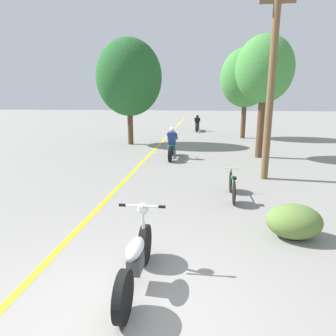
{
  "coord_description": "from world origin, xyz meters",
  "views": [
    {
      "loc": [
        0.96,
        -3.23,
        2.8
      ],
      "look_at": [
        0.0,
        4.69,
        0.9
      ],
      "focal_mm": 32.0,
      "sensor_mm": 36.0,
      "label": 1
    }
  ],
  "objects_px": {
    "roadside_tree_right_far": "(246,78)",
    "roadside_tree_left": "(129,78)",
    "motorcycle_rider_lead": "(172,147)",
    "bicycle_parked": "(232,186)",
    "utility_pole": "(271,83)",
    "motorcycle_foreground": "(136,259)",
    "roadside_tree_right_near": "(264,70)",
    "motorcycle_rider_far": "(197,125)"
  },
  "relations": [
    {
      "from": "bicycle_parked",
      "to": "roadside_tree_right_near",
      "type": "bearing_deg",
      "value": 74.0
    },
    {
      "from": "motorcycle_rider_far",
      "to": "roadside_tree_right_far",
      "type": "bearing_deg",
      "value": -50.5
    },
    {
      "from": "roadside_tree_right_near",
      "to": "motorcycle_rider_far",
      "type": "relative_size",
      "value": 2.52
    },
    {
      "from": "roadside_tree_right_near",
      "to": "motorcycle_rider_lead",
      "type": "bearing_deg",
      "value": -169.29
    },
    {
      "from": "roadside_tree_right_near",
      "to": "motorcycle_rider_far",
      "type": "distance_m",
      "value": 11.77
    },
    {
      "from": "roadside_tree_right_near",
      "to": "bicycle_parked",
      "type": "bearing_deg",
      "value": -106.0
    },
    {
      "from": "motorcycle_rider_lead",
      "to": "motorcycle_foreground",
      "type": "bearing_deg",
      "value": -86.98
    },
    {
      "from": "motorcycle_foreground",
      "to": "motorcycle_rider_lead",
      "type": "relative_size",
      "value": 0.94
    },
    {
      "from": "roadside_tree_right_near",
      "to": "roadside_tree_left",
      "type": "bearing_deg",
      "value": 155.31
    },
    {
      "from": "roadside_tree_right_near",
      "to": "roadside_tree_right_far",
      "type": "height_order",
      "value": "roadside_tree_right_far"
    },
    {
      "from": "utility_pole",
      "to": "motorcycle_rider_lead",
      "type": "xyz_separation_m",
      "value": [
        -3.6,
        3.12,
        -2.68
      ]
    },
    {
      "from": "motorcycle_rider_far",
      "to": "roadside_tree_left",
      "type": "bearing_deg",
      "value": -116.67
    },
    {
      "from": "motorcycle_foreground",
      "to": "motorcycle_rider_lead",
      "type": "xyz_separation_m",
      "value": [
        -0.51,
        9.66,
        0.1
      ]
    },
    {
      "from": "utility_pole",
      "to": "motorcycle_foreground",
      "type": "bearing_deg",
      "value": -115.3
    },
    {
      "from": "roadside_tree_right_near",
      "to": "roadside_tree_left",
      "type": "relative_size",
      "value": 0.9
    },
    {
      "from": "motorcycle_rider_lead",
      "to": "bicycle_parked",
      "type": "distance_m",
      "value": 5.84
    },
    {
      "from": "motorcycle_rider_lead",
      "to": "bicycle_parked",
      "type": "bearing_deg",
      "value": -66.84
    },
    {
      "from": "utility_pole",
      "to": "motorcycle_rider_lead",
      "type": "height_order",
      "value": "utility_pole"
    },
    {
      "from": "motorcycle_foreground",
      "to": "bicycle_parked",
      "type": "distance_m",
      "value": 4.65
    },
    {
      "from": "utility_pole",
      "to": "bicycle_parked",
      "type": "relative_size",
      "value": 3.61
    },
    {
      "from": "motorcycle_foreground",
      "to": "roadside_tree_right_far",
      "type": "bearing_deg",
      "value": 78.22
    },
    {
      "from": "roadside_tree_left",
      "to": "bicycle_parked",
      "type": "distance_m",
      "value": 11.27
    },
    {
      "from": "roadside_tree_left",
      "to": "roadside_tree_right_far",
      "type": "bearing_deg",
      "value": 27.28
    },
    {
      "from": "utility_pole",
      "to": "roadside_tree_right_near",
      "type": "bearing_deg",
      "value": 83.37
    },
    {
      "from": "roadside_tree_right_far",
      "to": "motorcycle_rider_lead",
      "type": "distance_m",
      "value": 9.33
    },
    {
      "from": "roadside_tree_right_near",
      "to": "bicycle_parked",
      "type": "height_order",
      "value": "roadside_tree_right_near"
    },
    {
      "from": "roadside_tree_right_far",
      "to": "motorcycle_foreground",
      "type": "bearing_deg",
      "value": -101.78
    },
    {
      "from": "utility_pole",
      "to": "roadside_tree_right_far",
      "type": "xyz_separation_m",
      "value": [
        0.51,
        10.74,
        0.8
      ]
    },
    {
      "from": "utility_pole",
      "to": "motorcycle_rider_lead",
      "type": "relative_size",
      "value": 2.84
    },
    {
      "from": "roadside_tree_right_near",
      "to": "utility_pole",
      "type": "bearing_deg",
      "value": -96.63
    },
    {
      "from": "motorcycle_rider_lead",
      "to": "utility_pole",
      "type": "bearing_deg",
      "value": -40.97
    },
    {
      "from": "roadside_tree_right_far",
      "to": "bicycle_parked",
      "type": "height_order",
      "value": "roadside_tree_right_far"
    },
    {
      "from": "roadside_tree_right_far",
      "to": "roadside_tree_left",
      "type": "xyz_separation_m",
      "value": [
        -7.06,
        -3.64,
        -0.15
      ]
    },
    {
      "from": "roadside_tree_right_far",
      "to": "utility_pole",
      "type": "bearing_deg",
      "value": -92.74
    },
    {
      "from": "utility_pole",
      "to": "roadside_tree_right_near",
      "type": "distance_m",
      "value": 3.99
    },
    {
      "from": "roadside_tree_right_near",
      "to": "roadside_tree_left",
      "type": "distance_m",
      "value": 7.7
    },
    {
      "from": "motorcycle_rider_far",
      "to": "utility_pole",
      "type": "bearing_deg",
      "value": -79.46
    },
    {
      "from": "roadside_tree_right_near",
      "to": "motorcycle_foreground",
      "type": "xyz_separation_m",
      "value": [
        -3.54,
        -10.42,
        -3.52
      ]
    },
    {
      "from": "utility_pole",
      "to": "motorcycle_foreground",
      "type": "xyz_separation_m",
      "value": [
        -3.09,
        -6.53,
        -2.79
      ]
    },
    {
      "from": "motorcycle_rider_lead",
      "to": "bicycle_parked",
      "type": "relative_size",
      "value": 1.27
    },
    {
      "from": "roadside_tree_right_near",
      "to": "bicycle_parked",
      "type": "distance_m",
      "value": 7.33
    },
    {
      "from": "utility_pole",
      "to": "motorcycle_foreground",
      "type": "height_order",
      "value": "utility_pole"
    }
  ]
}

